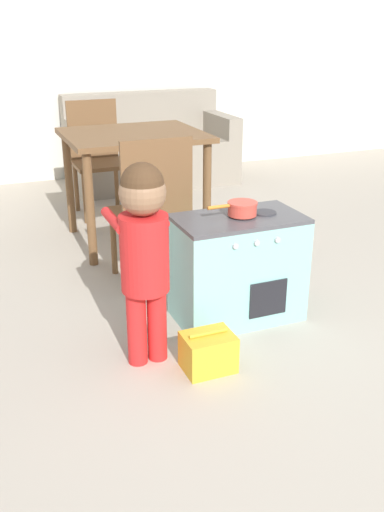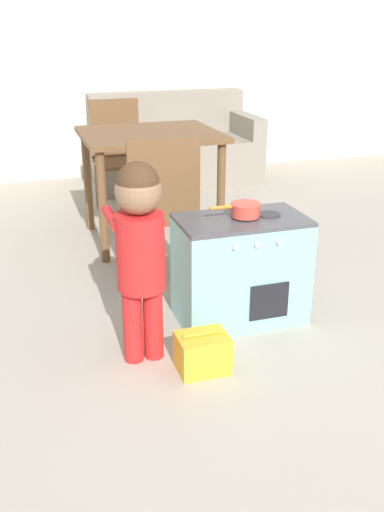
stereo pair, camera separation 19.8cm
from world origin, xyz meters
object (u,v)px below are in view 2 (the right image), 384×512
play_kitchen (240,269)px  toy_pot (245,209)px  couch (174,150)px  dining_table (150,149)px  dining_chair_near (160,208)px  child_figure (140,239)px  dining_chair_far (118,154)px  toy_basket (202,353)px

play_kitchen → toy_pot: toy_pot is taller
play_kitchen → couch: 2.86m
dining_table → dining_chair_near: 0.80m
toy_pot → dining_chair_near: 0.63m
child_figure → dining_table: size_ratio=1.01×
toy_pot → dining_chair_far: size_ratio=0.30×
child_figure → dining_chair_far: bearing=81.6°
play_kitchen → dining_chair_near: size_ratio=0.72×
toy_pot → child_figure: child_figure is taller
play_kitchen → dining_table: bearing=96.2°
couch → play_kitchen: bearing=-99.2°
child_figure → toy_basket: (0.23, -0.18, -0.50)m
dining_chair_far → toy_pot: bearing=96.8°
toy_basket → dining_chair_near: size_ratio=0.25×
child_figure → couch: size_ratio=0.60×
child_figure → dining_chair_near: child_figure is taller
dining_chair_far → couch: (0.69, 0.78, -0.16)m
play_kitchen → couch: bearing=80.8°
dining_chair_near → dining_chair_far: bearing=88.2°
dining_chair_near → couch: bearing=72.2°
dining_chair_near → dining_chair_far: (0.05, 1.50, 0.00)m
play_kitchen → child_figure: 0.68m
play_kitchen → dining_chair_near: dining_chair_near is taller
play_kitchen → child_figure: bearing=-158.3°
child_figure → dining_chair_far: (0.33, 2.26, -0.12)m
toy_pot → toy_basket: toy_pot is taller
dining_chair_near → toy_basket: bearing=-93.6°
dining_chair_near → dining_chair_far: size_ratio=1.00×
dining_table → toy_basket: bearing=-96.5°
play_kitchen → dining_chair_near: 0.64m
dining_chair_near → dining_chair_far: same height
toy_pot → toy_basket: 0.74m
child_figure → toy_basket: bearing=-38.0°
play_kitchen → toy_basket: size_ratio=2.86×
dining_table → couch: (0.60, 1.52, -0.34)m
toy_basket → dining_table: size_ratio=0.25×
dining_chair_near → play_kitchen: bearing=-62.9°
toy_basket → couch: (0.79, 3.22, 0.22)m
toy_pot → dining_chair_near: size_ratio=0.30×
dining_table → dining_chair_far: 0.76m
play_kitchen → dining_chair_far: dining_chair_far is taller
play_kitchen → toy_basket: 0.56m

